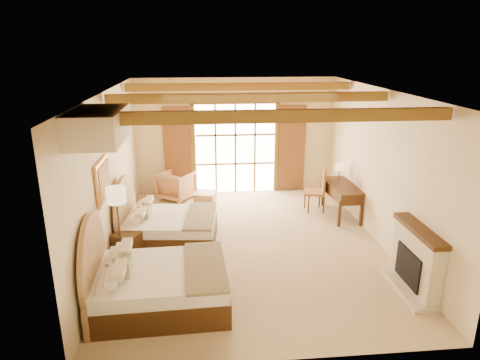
{
  "coord_description": "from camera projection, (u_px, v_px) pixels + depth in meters",
  "views": [
    {
      "loc": [
        -0.97,
        -8.15,
        4.06
      ],
      "look_at": [
        -0.18,
        0.2,
        1.38
      ],
      "focal_mm": 32.0,
      "sensor_mm": 36.0,
      "label": 1
    }
  ],
  "objects": [
    {
      "name": "floor_lamp",
      "position": [
        116.0,
        200.0,
        7.67
      ],
      "size": [
        0.34,
        0.34,
        1.61
      ],
      "color": "#362C1C",
      "rests_on": "floor"
    },
    {
      "name": "canopy_valance",
      "position": [
        98.0,
        126.0,
        6.04
      ],
      "size": [
        0.7,
        1.4,
        0.45
      ],
      "primitive_type": "cube",
      "color": "beige",
      "rests_on": "ceiling"
    },
    {
      "name": "floor",
      "position": [
        249.0,
        244.0,
        9.05
      ],
      "size": [
        7.0,
        7.0,
        0.0
      ],
      "primitive_type": "plane",
      "color": "#C8B086",
      "rests_on": "ground"
    },
    {
      "name": "wall_right",
      "position": [
        382.0,
        169.0,
        8.82
      ],
      "size": [
        0.0,
        7.0,
        7.0
      ],
      "primitive_type": "plane",
      "rotation": [
        1.57,
        0.0,
        -1.57
      ],
      "color": "beige",
      "rests_on": "ground"
    },
    {
      "name": "desk_lamp",
      "position": [
        340.0,
        168.0,
        10.75
      ],
      "size": [
        0.2,
        0.2,
        0.39
      ],
      "color": "#362C1C",
      "rests_on": "desk"
    },
    {
      "name": "painting",
      "position": [
        103.0,
        180.0,
        7.57
      ],
      "size": [
        0.06,
        0.95,
        0.75
      ],
      "color": "tan",
      "rests_on": "wall_left"
    },
    {
      "name": "french_doors",
      "position": [
        235.0,
        149.0,
        11.94
      ],
      "size": [
        3.95,
        0.08,
        2.6
      ],
      "color": "white",
      "rests_on": "ground"
    },
    {
      "name": "ottoman",
      "position": [
        205.0,
        199.0,
        11.17
      ],
      "size": [
        0.61,
        0.61,
        0.37
      ],
      "primitive_type": "cube",
      "rotation": [
        0.0,
        0.0,
        -0.23
      ],
      "color": "#A47A48",
      "rests_on": "floor"
    },
    {
      "name": "bed_far",
      "position": [
        163.0,
        225.0,
        9.06
      ],
      "size": [
        2.08,
        1.65,
        1.28
      ],
      "rotation": [
        0.0,
        0.0,
        -0.1
      ],
      "color": "#3F260F",
      "rests_on": "floor"
    },
    {
      "name": "desk_chair",
      "position": [
        315.0,
        198.0,
        10.82
      ],
      "size": [
        0.59,
        0.59,
        1.1
      ],
      "rotation": [
        0.0,
        0.0,
        -0.25
      ],
      "color": "#9B6B41",
      "rests_on": "floor"
    },
    {
      "name": "nightstand",
      "position": [
        128.0,
        246.0,
        8.33
      ],
      "size": [
        0.62,
        0.62,
        0.58
      ],
      "primitive_type": "cube",
      "rotation": [
        0.0,
        0.0,
        -0.38
      ],
      "color": "#3F260F",
      "rests_on": "floor"
    },
    {
      "name": "ceiling_beams",
      "position": [
        250.0,
        98.0,
        8.12
      ],
      "size": [
        5.39,
        4.6,
        0.18
      ],
      "primitive_type": null,
      "color": "brown",
      "rests_on": "ceiling"
    },
    {
      "name": "desk",
      "position": [
        341.0,
        199.0,
        10.5
      ],
      "size": [
        0.71,
        1.49,
        0.79
      ],
      "rotation": [
        0.0,
        0.0,
        0.06
      ],
      "color": "#3F260F",
      "rests_on": "floor"
    },
    {
      "name": "wall_back",
      "position": [
        235.0,
        136.0,
        11.89
      ],
      "size": [
        5.5,
        0.0,
        5.5
      ],
      "primitive_type": "plane",
      "rotation": [
        1.57,
        0.0,
        0.0
      ],
      "color": "beige",
      "rests_on": "ground"
    },
    {
      "name": "wall_left",
      "position": [
        110.0,
        176.0,
        8.32
      ],
      "size": [
        0.0,
        7.0,
        7.0
      ],
      "primitive_type": "plane",
      "rotation": [
        1.57,
        0.0,
        1.57
      ],
      "color": "beige",
      "rests_on": "ground"
    },
    {
      "name": "bed_near",
      "position": [
        150.0,
        282.0,
        6.82
      ],
      "size": [
        2.19,
        1.68,
        1.41
      ],
      "rotation": [
        0.0,
        0.0,
        0.03
      ],
      "color": "#3F260F",
      "rests_on": "floor"
    },
    {
      "name": "armchair",
      "position": [
        177.0,
        185.0,
        11.62
      ],
      "size": [
        1.15,
        1.15,
        0.76
      ],
      "primitive_type": "imported",
      "rotation": [
        0.0,
        0.0,
        -3.73
      ],
      "color": "#B47A4D",
      "rests_on": "floor"
    },
    {
      "name": "fireplace",
      "position": [
        415.0,
        263.0,
        7.24
      ],
      "size": [
        0.46,
        1.4,
        1.16
      ],
      "color": "beige",
      "rests_on": "ground"
    },
    {
      "name": "ceiling",
      "position": [
        250.0,
        91.0,
        8.08
      ],
      "size": [
        7.0,
        7.0,
        0.0
      ],
      "primitive_type": "plane",
      "rotation": [
        3.14,
        0.0,
        0.0
      ],
      "color": "#AA6630",
      "rests_on": "ground"
    }
  ]
}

